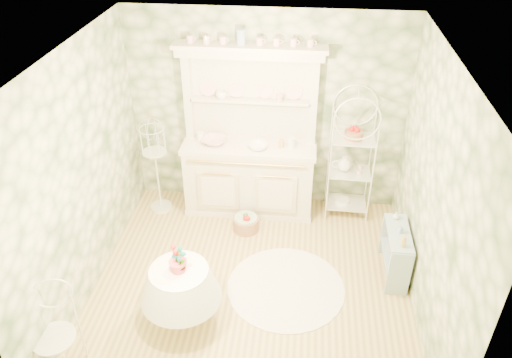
# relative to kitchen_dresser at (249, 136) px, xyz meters

# --- Properties ---
(floor) EXTENTS (3.60, 3.60, 0.00)m
(floor) POSITION_rel_kitchen_dresser_xyz_m (0.20, -1.52, -1.15)
(floor) COLOR tan
(floor) RESTS_ON ground
(ceiling) EXTENTS (3.60, 3.60, 0.00)m
(ceiling) POSITION_rel_kitchen_dresser_xyz_m (0.20, -1.52, 1.56)
(ceiling) COLOR white
(ceiling) RESTS_ON floor
(wall_left) EXTENTS (3.60, 3.60, 0.00)m
(wall_left) POSITION_rel_kitchen_dresser_xyz_m (-1.60, -1.52, 0.21)
(wall_left) COLOR beige
(wall_left) RESTS_ON floor
(wall_right) EXTENTS (3.60, 3.60, 0.00)m
(wall_right) POSITION_rel_kitchen_dresser_xyz_m (2.00, -1.52, 0.21)
(wall_right) COLOR beige
(wall_right) RESTS_ON floor
(wall_back) EXTENTS (3.60, 3.60, 0.00)m
(wall_back) POSITION_rel_kitchen_dresser_xyz_m (0.20, 0.28, 0.21)
(wall_back) COLOR beige
(wall_back) RESTS_ON floor
(wall_front) EXTENTS (3.60, 3.60, 0.00)m
(wall_front) POSITION_rel_kitchen_dresser_xyz_m (0.20, -3.32, 0.21)
(wall_front) COLOR beige
(wall_front) RESTS_ON floor
(kitchen_dresser) EXTENTS (1.87, 0.61, 2.29)m
(kitchen_dresser) POSITION_rel_kitchen_dresser_xyz_m (0.00, 0.00, 0.00)
(kitchen_dresser) COLOR silver
(kitchen_dresser) RESTS_ON floor
(bakers_rack) EXTENTS (0.59, 0.43, 1.86)m
(bakers_rack) POSITION_rel_kitchen_dresser_xyz_m (1.33, 0.05, -0.22)
(bakers_rack) COLOR white
(bakers_rack) RESTS_ON floor
(side_shelf) EXTENTS (0.33, 0.72, 0.60)m
(side_shelf) POSITION_rel_kitchen_dresser_xyz_m (1.84, -1.13, -0.85)
(side_shelf) COLOR #96AFC0
(side_shelf) RESTS_ON floor
(round_table) EXTENTS (0.72, 0.72, 0.71)m
(round_table) POSITION_rel_kitchen_dresser_xyz_m (-0.46, -2.09, -0.79)
(round_table) COLOR white
(round_table) RESTS_ON floor
(cafe_chair) EXTENTS (0.54, 0.54, 0.90)m
(cafe_chair) POSITION_rel_kitchen_dresser_xyz_m (-1.48, -2.82, -0.70)
(cafe_chair) COLOR white
(cafe_chair) RESTS_ON floor
(birdcage_stand) EXTENTS (0.38, 0.38, 1.50)m
(birdcage_stand) POSITION_rel_kitchen_dresser_xyz_m (-1.24, -0.14, -0.40)
(birdcage_stand) COLOR white
(birdcage_stand) RESTS_ON floor
(floor_basket) EXTENTS (0.49, 0.49, 0.25)m
(floor_basket) POSITION_rel_kitchen_dresser_xyz_m (0.01, -0.49, -1.02)
(floor_basket) COLOR #A67454
(floor_basket) RESTS_ON floor
(lace_rug) EXTENTS (1.52, 1.52, 0.01)m
(lace_rug) POSITION_rel_kitchen_dresser_xyz_m (0.60, -1.51, -1.14)
(lace_rug) COLOR white
(lace_rug) RESTS_ON floor
(bowl_floral) EXTENTS (0.37, 0.37, 0.08)m
(bowl_floral) POSITION_rel_kitchen_dresser_xyz_m (-0.45, -0.01, -0.13)
(bowl_floral) COLOR white
(bowl_floral) RESTS_ON kitchen_dresser
(bowl_white) EXTENTS (0.32, 0.32, 0.08)m
(bowl_white) POSITION_rel_kitchen_dresser_xyz_m (0.13, -0.09, -0.13)
(bowl_white) COLOR white
(bowl_white) RESTS_ON kitchen_dresser
(cup_left) EXTENTS (0.14, 0.14, 0.10)m
(cup_left) POSITION_rel_kitchen_dresser_xyz_m (-0.37, 0.14, 0.47)
(cup_left) COLOR white
(cup_left) RESTS_ON kitchen_dresser
(cup_right) EXTENTS (0.12, 0.12, 0.09)m
(cup_right) POSITION_rel_kitchen_dresser_xyz_m (0.37, 0.14, 0.47)
(cup_right) COLOR white
(cup_right) RESTS_ON kitchen_dresser
(potted_geranium) EXTENTS (0.19, 0.16, 0.31)m
(potted_geranium) POSITION_rel_kitchen_dresser_xyz_m (-0.43, -2.12, -0.30)
(potted_geranium) COLOR #3F7238
(potted_geranium) RESTS_ON round_table
(bottle_amber) EXTENTS (0.07, 0.07, 0.15)m
(bottle_amber) POSITION_rel_kitchen_dresser_xyz_m (1.84, -1.36, -0.46)
(bottle_amber) COLOR gold
(bottle_amber) RESTS_ON side_shelf
(bottle_blue) EXTENTS (0.06, 0.06, 0.10)m
(bottle_blue) POSITION_rel_kitchen_dresser_xyz_m (1.84, -1.13, -0.49)
(bottle_blue) COLOR #83A0C5
(bottle_blue) RESTS_ON side_shelf
(bottle_glass) EXTENTS (0.08, 0.08, 0.09)m
(bottle_glass) POSITION_rel_kitchen_dresser_xyz_m (1.83, -0.88, -0.50)
(bottle_glass) COLOR silver
(bottle_glass) RESTS_ON side_shelf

